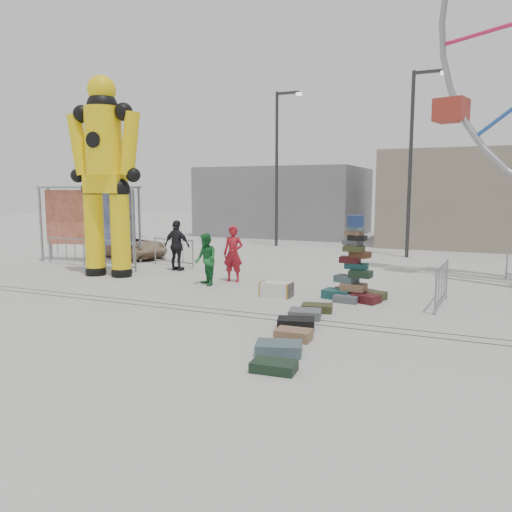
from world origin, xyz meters
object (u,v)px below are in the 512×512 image
at_px(lamp_post_left, 278,161).
at_px(banner_scaffold, 89,205).
at_px(suitcase_tower, 354,276).
at_px(steamer_trunk, 276,290).
at_px(barricade_dummy_a, 66,251).
at_px(barricade_dummy_b, 120,255).
at_px(crash_test_dummy, 105,169).
at_px(pedestrian_red, 233,254).
at_px(pedestrian_green, 206,259).
at_px(barricade_dummy_c, 173,252).
at_px(lamp_post_right, 413,155).
at_px(pedestrian_black, 177,245).
at_px(parked_suv, 130,245).
at_px(barricade_wheel_front, 442,286).

bearing_deg(lamp_post_left, banner_scaffold, -119.93).
xyz_separation_m(suitcase_tower, steamer_trunk, (-2.07, -0.55, -0.44)).
height_order(steamer_trunk, barricade_dummy_a, barricade_dummy_a).
relative_size(barricade_dummy_a, barricade_dummy_b, 1.00).
distance_m(crash_test_dummy, banner_scaffold, 4.08).
distance_m(steamer_trunk, pedestrian_red, 2.78).
distance_m(steamer_trunk, pedestrian_green, 2.79).
distance_m(steamer_trunk, barricade_dummy_b, 7.48).
bearing_deg(barricade_dummy_c, lamp_post_right, 47.71).
distance_m(barricade_dummy_b, pedestrian_red, 5.05).
bearing_deg(banner_scaffold, barricade_dummy_c, -7.09).
xyz_separation_m(suitcase_tower, barricade_dummy_a, (-12.04, 1.80, -0.10)).
bearing_deg(pedestrian_red, lamp_post_right, 57.68).
xyz_separation_m(pedestrian_red, pedestrian_green, (-0.49, -0.93, -0.10)).
bearing_deg(barricade_dummy_a, suitcase_tower, -3.31).
bearing_deg(barricade_dummy_a, banner_scaffold, 72.41).
xyz_separation_m(banner_scaffold, barricade_dummy_a, (-0.41, -0.97, -1.79)).
distance_m(lamp_post_left, pedestrian_black, 9.87).
height_order(barricade_dummy_b, pedestrian_green, pedestrian_green).
distance_m(lamp_post_right, pedestrian_green, 11.22).
xyz_separation_m(barricade_dummy_a, pedestrian_black, (4.94, 0.45, 0.39)).
bearing_deg(barricade_dummy_c, parked_suv, 166.64).
xyz_separation_m(suitcase_tower, pedestrian_green, (-4.70, 0.14, 0.17)).
bearing_deg(barricade_dummy_a, lamp_post_right, 36.87).
height_order(barricade_dummy_c, pedestrian_red, pedestrian_red).
xyz_separation_m(barricade_dummy_b, parked_suv, (-1.77, 2.89, -0.01)).
distance_m(lamp_post_left, barricade_dummy_a, 11.74).
height_order(barricade_dummy_a, parked_suv, barricade_dummy_a).
bearing_deg(parked_suv, barricade_dummy_a, 177.58).
relative_size(steamer_trunk, barricade_dummy_a, 0.43).
xyz_separation_m(suitcase_tower, banner_scaffold, (-11.63, 2.77, 1.70)).
bearing_deg(crash_test_dummy, pedestrian_green, -9.46).
bearing_deg(barricade_dummy_b, pedestrian_green, -0.07).
height_order(lamp_post_right, barricade_dummy_c, lamp_post_right).
relative_size(crash_test_dummy, parked_suv, 1.80).
distance_m(crash_test_dummy, barricade_dummy_a, 4.84).
xyz_separation_m(barricade_dummy_a, parked_suv, (1.05, 2.70, -0.01)).
bearing_deg(lamp_post_left, barricade_dummy_a, -119.25).
distance_m(barricade_dummy_a, parked_suv, 2.90).
bearing_deg(crash_test_dummy, barricade_wheel_front, -8.67).
bearing_deg(suitcase_tower, pedestrian_black, 175.46).
relative_size(barricade_dummy_b, parked_suv, 0.52).
distance_m(lamp_post_left, parked_suv, 9.10).
xyz_separation_m(lamp_post_right, steamer_trunk, (-2.43, -10.00, -4.28)).
height_order(crash_test_dummy, parked_suv, crash_test_dummy).
xyz_separation_m(pedestrian_green, pedestrian_black, (-2.39, 2.11, 0.12)).
bearing_deg(pedestrian_green, barricade_dummy_b, -156.14).
height_order(crash_test_dummy, pedestrian_red, crash_test_dummy).
relative_size(barricade_wheel_front, pedestrian_black, 1.07).
xyz_separation_m(lamp_post_right, barricade_dummy_b, (-9.59, -7.84, -3.93)).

